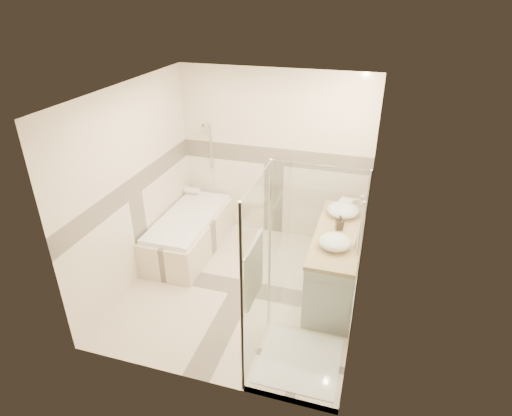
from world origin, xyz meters
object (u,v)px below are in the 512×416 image
(vessel_sink_far, at_px, (335,242))
(vessel_sink_near, at_px, (343,210))
(vanity, at_px, (337,262))
(amenity_bottle_a, at_px, (339,223))
(bathtub, at_px, (189,231))
(shower_enclosure, at_px, (291,321))
(amenity_bottle_b, at_px, (340,221))

(vessel_sink_far, bearing_deg, vessel_sink_near, 90.00)
(vanity, height_order, amenity_bottle_a, amenity_bottle_a)
(amenity_bottle_a, bearing_deg, bathtub, 172.36)
(vessel_sink_near, relative_size, amenity_bottle_a, 2.17)
(bathtub, bearing_deg, amenity_bottle_a, -7.64)
(vanity, height_order, shower_enclosure, shower_enclosure)
(vanity, bearing_deg, amenity_bottle_b, 97.24)
(amenity_bottle_b, bearing_deg, amenity_bottle_a, -90.00)
(vessel_sink_far, relative_size, amenity_bottle_b, 2.64)
(vessel_sink_near, bearing_deg, bathtub, -177.77)
(shower_enclosure, bearing_deg, vessel_sink_near, 80.90)
(vessel_sink_near, xyz_separation_m, amenity_bottle_a, (0.00, -0.37, 0.01))
(vessel_sink_far, height_order, amenity_bottle_b, vessel_sink_far)
(bathtub, height_order, vessel_sink_far, vessel_sink_far)
(vessel_sink_far, height_order, amenity_bottle_a, amenity_bottle_a)
(shower_enclosure, relative_size, amenity_bottle_a, 10.98)
(vessel_sink_near, distance_m, vessel_sink_far, 0.78)
(vessel_sink_near, distance_m, amenity_bottle_b, 0.28)
(vessel_sink_near, bearing_deg, vessel_sink_far, -90.00)
(bathtub, height_order, amenity_bottle_a, amenity_bottle_a)
(amenity_bottle_a, xyz_separation_m, amenity_bottle_b, (0.00, 0.09, -0.02))
(vessel_sink_near, height_order, vessel_sink_far, vessel_sink_near)
(vanity, xyz_separation_m, shower_enclosure, (-0.29, -1.27, 0.08))
(vessel_sink_far, distance_m, amenity_bottle_a, 0.41)
(vanity, bearing_deg, bathtub, 170.75)
(bathtub, distance_m, amenity_bottle_a, 2.24)
(vanity, height_order, vessel_sink_near, vessel_sink_near)
(bathtub, relative_size, amenity_bottle_b, 12.09)
(shower_enclosure, bearing_deg, amenity_bottle_b, 79.19)
(shower_enclosure, xyz_separation_m, vessel_sink_near, (0.27, 1.70, 0.43))
(vanity, distance_m, vessel_sink_far, 0.61)
(amenity_bottle_b, bearing_deg, shower_enclosure, -100.81)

